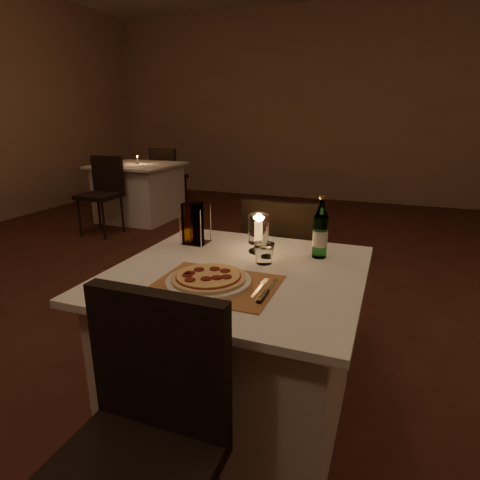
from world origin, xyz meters
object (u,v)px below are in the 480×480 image
(main_table, at_px, (238,347))
(neighbor_table_left, at_px, (140,192))
(hurricane_candle, at_px, (259,230))
(tumbler, at_px, (264,253))
(chair_far, at_px, (282,258))
(pizza, at_px, (208,277))
(plate, at_px, (209,281))
(water_bottle, at_px, (320,233))
(chair_near, at_px, (142,428))

(main_table, relative_size, neighbor_table_left, 1.00)
(hurricane_candle, bearing_deg, tumbler, -62.42)
(chair_far, bearing_deg, main_table, -90.00)
(main_table, relative_size, chair_far, 1.11)
(pizza, distance_m, tumbler, 0.31)
(plate, xyz_separation_m, water_bottle, (0.33, 0.45, 0.10))
(main_table, bearing_deg, pizza, -105.59)
(tumbler, xyz_separation_m, water_bottle, (0.21, 0.16, 0.07))
(hurricane_candle, bearing_deg, plate, -97.81)
(chair_near, distance_m, chair_far, 1.43)
(water_bottle, relative_size, neighbor_table_left, 0.27)
(main_table, height_order, pizza, pizza)
(tumbler, bearing_deg, plate, -113.86)
(chair_far, xyz_separation_m, tumbler, (0.08, -0.61, 0.24))
(plate, height_order, water_bottle, water_bottle)
(main_table, bearing_deg, chair_far, 90.00)
(chair_near, height_order, tumbler, chair_near)
(chair_far, xyz_separation_m, water_bottle, (0.28, -0.45, 0.30))
(chair_near, xyz_separation_m, neighbor_table_left, (-2.60, 3.78, -0.18))
(tumbler, bearing_deg, water_bottle, 38.23)
(pizza, xyz_separation_m, tumbler, (0.13, 0.29, 0.02))
(chair_near, distance_m, neighbor_table_left, 4.59)
(chair_far, height_order, hurricane_candle, hurricane_candle)
(main_table, distance_m, neighbor_table_left, 4.02)
(tumbler, distance_m, hurricane_candle, 0.16)
(chair_far, height_order, neighbor_table_left, chair_far)
(main_table, xyz_separation_m, water_bottle, (0.28, 0.27, 0.48))
(chair_near, height_order, chair_far, same)
(tumbler, bearing_deg, chair_far, 97.17)
(chair_near, height_order, plate, chair_near)
(plate, relative_size, water_bottle, 1.17)
(chair_far, xyz_separation_m, hurricane_candle, (0.01, -0.48, 0.30))
(plate, xyz_separation_m, hurricane_candle, (0.06, 0.42, 0.09))
(water_bottle, bearing_deg, chair_far, 122.37)
(main_table, height_order, chair_near, chair_near)
(chair_far, bearing_deg, hurricane_candle, -89.11)
(main_table, relative_size, tumbler, 11.25)
(chair_near, distance_m, pizza, 0.58)
(neighbor_table_left, bearing_deg, chair_far, -42.12)
(chair_near, relative_size, water_bottle, 3.29)
(chair_near, bearing_deg, water_bottle, 73.96)
(main_table, distance_m, tumbler, 0.43)
(chair_near, bearing_deg, plate, 95.35)
(main_table, distance_m, chair_near, 0.74)
(chair_far, relative_size, tumbler, 10.12)
(tumbler, height_order, water_bottle, water_bottle)
(tumbler, relative_size, hurricane_candle, 0.50)
(main_table, height_order, hurricane_candle, hurricane_candle)
(plate, bearing_deg, chair_far, 86.80)
(chair_far, distance_m, pizza, 0.92)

